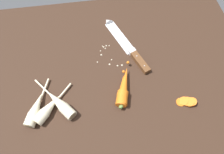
% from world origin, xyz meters
% --- Properties ---
extents(ground_plane, '(1.20, 0.90, 0.04)m').
position_xyz_m(ground_plane, '(0.00, 0.00, -0.02)').
color(ground_plane, '#332116').
extents(chefs_knife, '(0.16, 0.34, 0.04)m').
position_xyz_m(chefs_knife, '(0.08, 0.15, 0.01)').
color(chefs_knife, silver).
rests_on(chefs_knife, ground_plane).
extents(whole_carrot, '(0.09, 0.20, 0.04)m').
position_xyz_m(whole_carrot, '(0.04, -0.07, 0.02)').
color(whole_carrot, orange).
rests_on(whole_carrot, ground_plane).
extents(whole_carrot_second, '(0.07, 0.16, 0.04)m').
position_xyz_m(whole_carrot_second, '(0.03, -0.09, 0.02)').
color(whole_carrot_second, orange).
rests_on(whole_carrot_second, ground_plane).
extents(parsnip_front, '(0.16, 0.19, 0.04)m').
position_xyz_m(parsnip_front, '(-0.21, -0.10, 0.02)').
color(parsnip_front, beige).
rests_on(parsnip_front, ground_plane).
extents(parsnip_mid_left, '(0.09, 0.19, 0.04)m').
position_xyz_m(parsnip_mid_left, '(-0.30, -0.11, 0.02)').
color(parsnip_mid_left, beige).
rests_on(parsnip_mid_left, ground_plane).
extents(parsnip_mid_right, '(0.14, 0.16, 0.04)m').
position_xyz_m(parsnip_mid_right, '(-0.25, -0.12, 0.02)').
color(parsnip_mid_right, beige).
rests_on(parsnip_mid_right, ground_plane).
extents(carrot_slice_stack, '(0.07, 0.04, 0.03)m').
position_xyz_m(carrot_slice_stack, '(0.26, -0.16, 0.01)').
color(carrot_slice_stack, orange).
rests_on(carrot_slice_stack, ground_plane).
extents(mince_crumbs, '(0.13, 0.12, 0.01)m').
position_xyz_m(mince_crumbs, '(0.01, 0.09, 0.00)').
color(mince_crumbs, beige).
rests_on(mince_crumbs, ground_plane).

